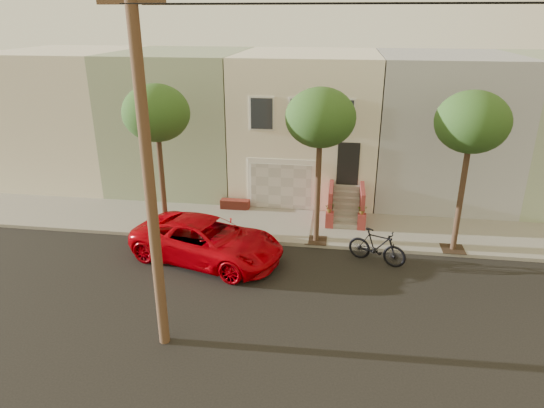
# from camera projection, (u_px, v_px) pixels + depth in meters

# --- Properties ---
(ground) EXTENTS (90.00, 90.00, 0.00)m
(ground) POSITION_uv_depth(u_px,v_px,m) (280.00, 291.00, 16.64)
(ground) COLOR black
(ground) RESTS_ON ground
(sidewalk) EXTENTS (40.00, 3.70, 0.15)m
(sidewalk) POSITION_uv_depth(u_px,v_px,m) (295.00, 226.00, 21.53)
(sidewalk) COLOR gray
(sidewalk) RESTS_ON ground
(house_row) EXTENTS (33.10, 11.70, 7.00)m
(house_row) POSITION_uv_depth(u_px,v_px,m) (308.00, 121.00, 25.59)
(house_row) COLOR beige
(house_row) RESTS_ON sidewalk
(tree_left) EXTENTS (2.70, 2.57, 6.30)m
(tree_left) POSITION_uv_depth(u_px,v_px,m) (156.00, 114.00, 19.03)
(tree_left) COLOR #2D2116
(tree_left) RESTS_ON sidewalk
(tree_mid) EXTENTS (2.70, 2.57, 6.30)m
(tree_mid) POSITION_uv_depth(u_px,v_px,m) (320.00, 119.00, 18.16)
(tree_mid) COLOR #2D2116
(tree_mid) RESTS_ON sidewalk
(tree_right) EXTENTS (2.70, 2.57, 6.30)m
(tree_right) POSITION_uv_depth(u_px,v_px,m) (472.00, 123.00, 17.42)
(tree_right) COLOR #2D2116
(tree_right) RESTS_ON sidewalk
(pickup_truck) EXTENTS (6.47, 4.28, 1.65)m
(pickup_truck) POSITION_uv_depth(u_px,v_px,m) (207.00, 240.00, 18.49)
(pickup_truck) COLOR #B5000A
(pickup_truck) RESTS_ON ground
(motorcycle) EXTENTS (2.35, 1.48, 1.37)m
(motorcycle) POSITION_uv_depth(u_px,v_px,m) (377.00, 246.00, 18.32)
(motorcycle) COLOR black
(motorcycle) RESTS_ON ground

